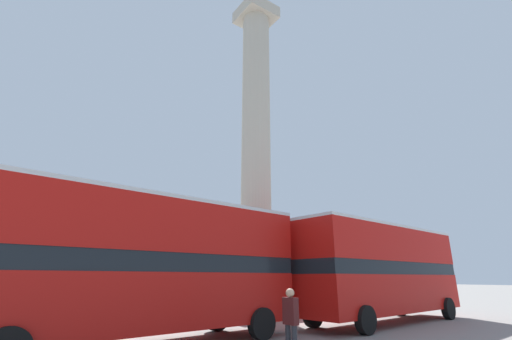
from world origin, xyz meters
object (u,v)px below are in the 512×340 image
(equestrian_statue, at_px, (11,286))
(pedestrian_near_lamp, at_px, (291,320))
(bus_a, at_px, (382,268))
(monument_column, at_px, (256,193))
(street_lamp, at_px, (322,260))
(bus_b, at_px, (150,262))

(equestrian_statue, distance_m, pedestrian_near_lamp, 15.41)
(bus_a, relative_size, equestrian_statue, 1.85)
(monument_column, bearing_deg, street_lamp, -27.48)
(equestrian_statue, bearing_deg, bus_b, -90.68)
(street_lamp, relative_size, pedestrian_near_lamp, 3.40)
(monument_column, distance_m, equestrian_statue, 13.40)
(monument_column, distance_m, bus_b, 10.76)
(pedestrian_near_lamp, bearing_deg, bus_b, 33.78)
(monument_column, bearing_deg, bus_a, -66.58)
(monument_column, relative_size, equestrian_statue, 3.76)
(monument_column, distance_m, street_lamp, 5.56)
(street_lamp, bearing_deg, bus_b, -161.70)
(bus_b, xyz_separation_m, street_lamp, (11.51, 3.81, 0.52))
(bus_b, height_order, pedestrian_near_lamp, bus_b)
(bus_a, height_order, bus_b, bus_b)
(bus_b, xyz_separation_m, equestrian_statue, (-3.26, 10.54, -0.84))
(bus_b, relative_size, street_lamp, 1.79)
(bus_a, distance_m, bus_b, 10.80)
(bus_a, height_order, equestrian_statue, equestrian_statue)
(monument_column, xyz_separation_m, street_lamp, (3.48, -1.81, -3.93))
(bus_a, relative_size, street_lamp, 1.84)
(bus_a, bearing_deg, pedestrian_near_lamp, -165.34)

